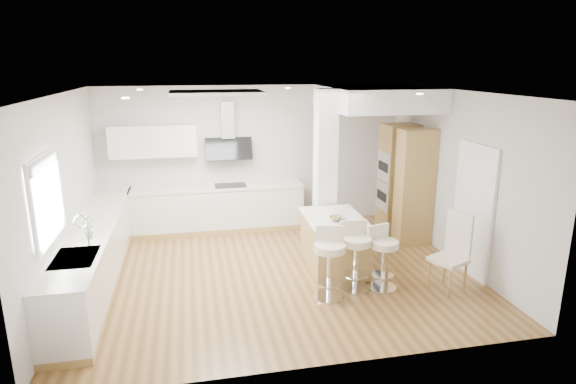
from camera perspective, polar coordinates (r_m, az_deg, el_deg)
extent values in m
plane|color=olive|center=(7.73, -1.40, -9.50)|extent=(6.00, 6.00, 0.00)
cube|color=white|center=(7.73, -1.40, -9.50)|extent=(6.00, 5.00, 0.02)
cube|color=beige|center=(9.67, -4.13, 4.22)|extent=(6.00, 0.04, 2.80)
cube|color=beige|center=(7.37, -25.10, -0.64)|extent=(0.04, 5.00, 2.80)
cube|color=beige|center=(8.32, 19.31, 1.62)|extent=(0.04, 5.00, 2.80)
cube|color=white|center=(7.55, -8.49, 11.58)|extent=(1.40, 0.95, 0.05)
cube|color=white|center=(7.55, -8.49, 11.46)|extent=(1.25, 0.80, 0.03)
cylinder|color=white|center=(8.47, -17.18, 11.51)|extent=(0.10, 0.10, 0.02)
cylinder|color=white|center=(6.48, -18.71, 10.50)|extent=(0.10, 0.10, 0.02)
cylinder|color=white|center=(8.61, -0.02, 12.21)|extent=(0.10, 0.10, 0.02)
cylinder|color=white|center=(8.57, 10.78, 11.94)|extent=(0.10, 0.10, 0.02)
cylinder|color=white|center=(7.21, 15.36, 11.14)|extent=(0.10, 0.10, 0.02)
cube|color=silver|center=(6.45, -26.73, -0.60)|extent=(0.03, 1.15, 0.95)
cube|color=white|center=(6.35, -27.18, 3.80)|extent=(0.04, 1.28, 0.06)
cube|color=white|center=(6.59, -26.13, -4.83)|extent=(0.04, 1.28, 0.06)
cube|color=white|center=(5.88, -28.08, -2.16)|extent=(0.04, 0.06, 0.95)
cube|color=white|center=(7.02, -25.44, 0.72)|extent=(0.04, 0.06, 0.95)
cube|color=#A0A3A7|center=(6.36, -26.97, 3.15)|extent=(0.03, 1.18, 0.14)
cube|color=#3F3831|center=(7.92, 21.16, -2.20)|extent=(0.02, 0.90, 2.00)
cube|color=white|center=(7.91, 21.07, -2.21)|extent=(0.05, 1.00, 2.10)
cube|color=tan|center=(7.97, -21.50, -9.43)|extent=(0.60, 4.50, 0.10)
cube|color=silver|center=(7.81, -21.80, -6.55)|extent=(0.60, 4.50, 0.76)
cube|color=#ECE3C8|center=(7.68, -22.09, -3.77)|extent=(0.63, 4.50, 0.04)
cube|color=silver|center=(6.52, -23.94, -7.16)|extent=(0.50, 0.75, 0.02)
cube|color=silver|center=(6.38, -24.22, -8.17)|extent=(0.40, 0.34, 0.10)
cube|color=silver|center=(6.71, -23.59, -6.98)|extent=(0.40, 0.34, 0.10)
cylinder|color=silver|center=(6.71, -22.60, -4.67)|extent=(0.02, 0.02, 0.36)
torus|color=silver|center=(6.67, -23.35, -3.24)|extent=(0.18, 0.02, 0.18)
imported|color=#4C8242|center=(7.05, -22.65, -3.87)|extent=(0.17, 0.12, 0.33)
cube|color=tan|center=(9.67, -8.16, -4.20)|extent=(3.30, 0.60, 0.10)
cube|color=silver|center=(9.53, -8.26, -1.76)|extent=(3.30, 0.60, 0.76)
cube|color=#ECE3C8|center=(9.43, -8.35, 0.57)|extent=(3.33, 0.63, 0.04)
cube|color=black|center=(9.44, -6.84, 0.80)|extent=(0.60, 0.40, 0.01)
cube|color=silver|center=(9.38, -15.67, 5.84)|extent=(1.60, 0.34, 0.60)
cube|color=silver|center=(9.41, -7.19, 8.46)|extent=(0.25, 0.18, 0.70)
cube|color=black|center=(9.41, -7.04, 5.08)|extent=(0.90, 0.26, 0.44)
cube|color=white|center=(8.40, 4.43, 2.55)|extent=(0.35, 0.35, 2.80)
cube|color=white|center=(8.99, 10.34, 10.91)|extent=(1.78, 2.20, 0.40)
cube|color=tan|center=(9.54, 12.92, 1.57)|extent=(0.62, 0.62, 2.10)
cube|color=tan|center=(8.93, 14.76, 0.53)|extent=(0.62, 0.40, 2.10)
cube|color=silver|center=(9.36, 11.28, 2.98)|extent=(0.02, 0.55, 0.55)
cube|color=silver|center=(9.50, 11.10, -0.45)|extent=(0.02, 0.55, 0.55)
cube|color=black|center=(9.36, 11.22, 2.98)|extent=(0.01, 0.45, 0.18)
cube|color=black|center=(9.49, 11.05, -0.45)|extent=(0.01, 0.45, 0.18)
cube|color=tan|center=(7.83, 5.47, -6.08)|extent=(0.87, 1.32, 0.80)
cube|color=#ECE3C8|center=(7.69, 5.54, -3.18)|extent=(0.95, 1.40, 0.04)
imported|color=slate|center=(7.54, 5.84, -3.15)|extent=(0.25, 0.25, 0.06)
sphere|color=#C77017|center=(7.55, 6.11, -3.11)|extent=(0.07, 0.07, 0.06)
sphere|color=#C77017|center=(7.55, 5.53, -3.11)|extent=(0.07, 0.07, 0.06)
sphere|color=olive|center=(7.51, 5.91, -3.22)|extent=(0.07, 0.07, 0.06)
cylinder|color=silver|center=(6.99, 4.84, -12.22)|extent=(0.56, 0.56, 0.03)
cylinder|color=silver|center=(6.84, 4.91, -9.63)|extent=(0.09, 0.09, 0.67)
cylinder|color=silver|center=(6.89, 4.88, -10.65)|extent=(0.43, 0.43, 0.02)
cylinder|color=beige|center=(6.69, 4.98, -6.64)|extent=(0.53, 0.53, 0.10)
cube|color=beige|center=(6.79, 4.98, -4.90)|extent=(0.39, 0.15, 0.23)
cylinder|color=silver|center=(7.27, 7.89, -11.18)|extent=(0.47, 0.47, 0.03)
cylinder|color=silver|center=(7.13, 7.98, -8.69)|extent=(0.08, 0.08, 0.67)
cylinder|color=silver|center=(7.18, 7.95, -9.67)|extent=(0.37, 0.37, 0.02)
cylinder|color=beige|center=(6.98, 8.10, -5.83)|extent=(0.45, 0.45, 0.10)
cube|color=beige|center=(7.08, 7.76, -4.20)|extent=(0.39, 0.07, 0.23)
cylinder|color=silver|center=(7.35, 11.06, -11.02)|extent=(0.52, 0.52, 0.03)
cylinder|color=silver|center=(7.22, 11.19, -8.72)|extent=(0.08, 0.08, 0.62)
cylinder|color=silver|center=(7.27, 11.14, -9.62)|extent=(0.40, 0.40, 0.01)
cylinder|color=beige|center=(7.09, 11.34, -6.09)|extent=(0.50, 0.50, 0.10)
cube|color=beige|center=(7.15, 10.63, -4.63)|extent=(0.36, 0.15, 0.21)
cube|color=beige|center=(7.36, 18.47, -7.66)|extent=(0.59, 0.59, 0.06)
cube|color=beige|center=(7.40, 19.60, -4.91)|extent=(0.21, 0.40, 0.72)
cylinder|color=tan|center=(7.23, 18.59, -10.25)|extent=(0.05, 0.05, 0.44)
cylinder|color=tan|center=(7.42, 16.34, -9.39)|extent=(0.05, 0.05, 0.44)
cylinder|color=tan|center=(7.50, 20.24, -9.46)|extent=(0.05, 0.05, 0.44)
cylinder|color=tan|center=(7.68, 18.03, -8.65)|extent=(0.05, 0.05, 0.44)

